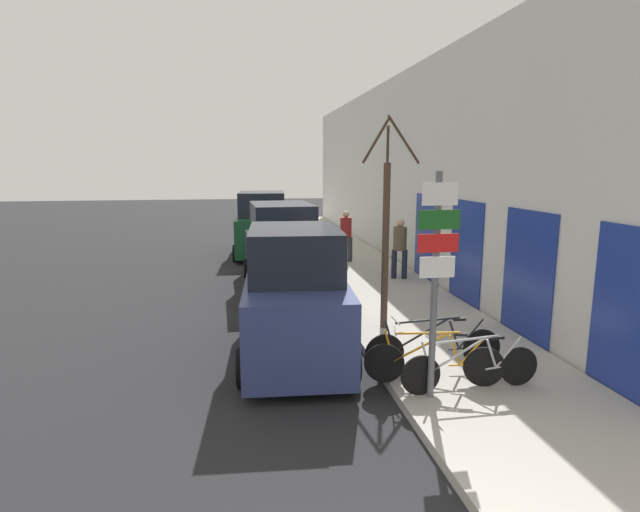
% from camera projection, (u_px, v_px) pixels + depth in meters
% --- Properties ---
extents(ground_plane, '(80.00, 80.00, 0.00)m').
position_uv_depth(ground_plane, '(285.00, 291.00, 13.85)').
color(ground_plane, black).
extents(sidewalk_curb, '(3.20, 32.00, 0.15)m').
position_uv_depth(sidewalk_curb, '(353.00, 266.00, 16.97)').
color(sidewalk_curb, '#ADA89E').
rests_on(sidewalk_curb, ground).
extents(building_facade, '(0.23, 32.00, 6.50)m').
position_uv_depth(building_facade, '(406.00, 172.00, 16.61)').
color(building_facade, silver).
rests_on(building_facade, ground).
extents(signpost, '(0.59, 0.11, 3.22)m').
position_uv_depth(signpost, '(436.00, 272.00, 6.86)').
color(signpost, '#595B60').
rests_on(signpost, sidewalk_curb).
extents(bicycle_0, '(2.19, 0.44, 0.83)m').
position_uv_depth(bicycle_0, '(471.00, 367.00, 7.36)').
color(bicycle_0, black).
rests_on(bicycle_0, sidewalk_curb).
extents(bicycle_1, '(2.05, 0.65, 0.85)m').
position_uv_depth(bicycle_1, '(434.00, 361.00, 7.55)').
color(bicycle_1, black).
rests_on(bicycle_1, sidewalk_curb).
extents(bicycle_2, '(2.29, 0.44, 0.88)m').
position_uv_depth(bicycle_2, '(434.00, 347.00, 8.10)').
color(bicycle_2, black).
rests_on(bicycle_2, sidewalk_curb).
extents(parked_car_0, '(2.15, 4.21, 2.38)m').
position_uv_depth(parked_car_0, '(295.00, 299.00, 9.00)').
color(parked_car_0, navy).
rests_on(parked_car_0, ground).
extents(parked_car_1, '(2.13, 4.77, 2.42)m').
position_uv_depth(parked_car_1, '(281.00, 251.00, 14.08)').
color(parked_car_1, black).
rests_on(parked_car_1, ground).
extents(parked_car_2, '(2.30, 4.26, 2.46)m').
position_uv_depth(parked_car_2, '(262.00, 227.00, 19.30)').
color(parked_car_2, '#144728').
rests_on(parked_car_2, ground).
extents(pedestrian_near, '(0.46, 0.39, 1.76)m').
position_uv_depth(pedestrian_near, '(346.00, 232.00, 17.25)').
color(pedestrian_near, '#333338').
rests_on(pedestrian_near, sidewalk_curb).
extents(pedestrian_far, '(0.45, 0.39, 1.76)m').
position_uv_depth(pedestrian_far, '(400.00, 244.00, 14.60)').
color(pedestrian_far, '#1E2338').
rests_on(pedestrian_far, sidewalk_curb).
extents(street_tree, '(1.36, 0.84, 4.26)m').
position_uv_depth(street_tree, '(386.00, 233.00, 10.02)').
color(street_tree, '#4C3828').
rests_on(street_tree, sidewalk_curb).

